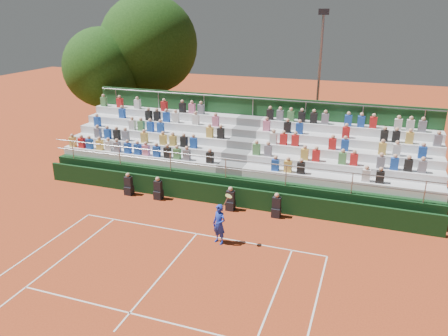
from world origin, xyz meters
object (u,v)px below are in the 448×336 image
(floodlight_mast, at_px, (319,75))
(tennis_player, at_px, (219,224))
(tree_east, at_px, (149,45))
(tree_west, at_px, (103,68))

(floodlight_mast, bearing_deg, tennis_player, -98.64)
(tennis_player, bearing_deg, tree_east, 126.81)
(tree_west, xyz_separation_m, tree_east, (2.40, 2.38, 1.44))
(tree_east, relative_size, floodlight_mast, 1.12)
(tree_east, bearing_deg, tennis_player, -53.19)
(tree_west, bearing_deg, tree_east, 44.78)
(tennis_player, height_order, tree_west, tree_west)
(tree_west, height_order, floodlight_mast, floodlight_mast)
(tennis_player, xyz_separation_m, tree_west, (-12.79, 11.50, 4.34))
(tree_west, relative_size, floodlight_mast, 0.88)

